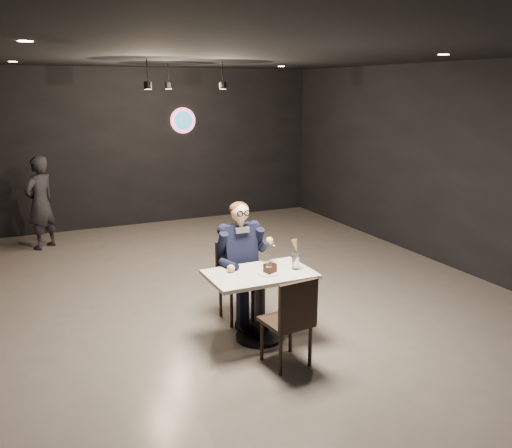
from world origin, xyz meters
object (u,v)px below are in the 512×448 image
sundae_glass (295,261)px  passerby (40,203)px  main_table (260,306)px  chair_far (239,282)px  chair_near (286,320)px  seated_man (239,260)px

sundae_glass → passerby: passerby is taller
main_table → chair_far: (0.00, 0.55, 0.09)m
chair_near → sundae_glass: size_ratio=5.19×
chair_near → seated_man: 1.17m
chair_far → chair_near: size_ratio=1.00×
chair_far → sundae_glass: (0.40, -0.60, 0.38)m
chair_far → sundae_glass: sundae_glass is taller
main_table → sundae_glass: bearing=-7.8°
seated_man → sundae_glass: bearing=-56.8°
seated_man → sundae_glass: 0.73m
sundae_glass → passerby: size_ratio=0.11×
seated_man → sundae_glass: size_ratio=8.13×
chair_near → passerby: (-1.85, 5.20, 0.32)m
chair_near → sundae_glass: (0.40, 0.54, 0.38)m
main_table → passerby: (-1.85, 4.60, 0.40)m
chair_near → seated_man: (0.00, 1.15, 0.26)m
chair_far → passerby: passerby is taller
main_table → passerby: size_ratio=0.71×
chair_far → chair_near: same height
sundae_glass → passerby: (-2.25, 4.66, -0.06)m
sundae_glass → passerby: bearing=115.8°
seated_man → sundae_glass: (0.40, -0.60, 0.12)m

